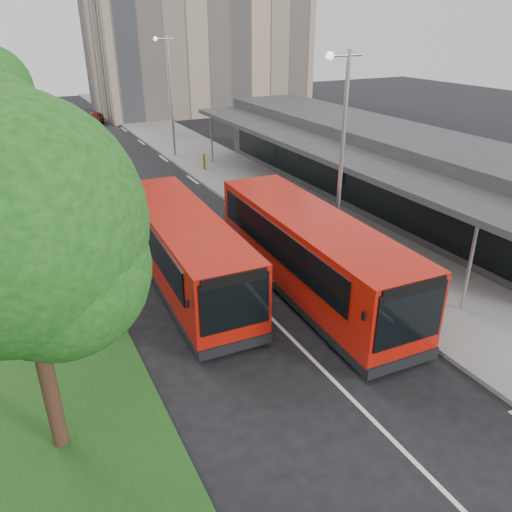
{
  "coord_description": "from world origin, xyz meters",
  "views": [
    {
      "loc": [
        -6.89,
        -12.79,
        8.98
      ],
      "look_at": [
        0.31,
        1.36,
        1.5
      ],
      "focal_mm": 35.0,
      "sensor_mm": 36.0,
      "label": 1
    }
  ],
  "objects_px": {
    "bus_main": "(311,255)",
    "litter_bin": "(269,186)",
    "bollard": "(204,162)",
    "car_near": "(94,119)",
    "lamp_post_far": "(169,90)",
    "lamp_post_near": "(340,150)",
    "bus_second": "(184,250)",
    "tree_near": "(16,240)",
    "car_far": "(58,109)"
  },
  "relations": [
    {
      "from": "car_far",
      "to": "bollard",
      "type": "bearing_deg",
      "value": -89.96
    },
    {
      "from": "bollard",
      "to": "car_near",
      "type": "bearing_deg",
      "value": 99.51
    },
    {
      "from": "bollard",
      "to": "car_far",
      "type": "relative_size",
      "value": 0.27
    },
    {
      "from": "tree_near",
      "to": "lamp_post_near",
      "type": "height_order",
      "value": "lamp_post_near"
    },
    {
      "from": "litter_bin",
      "to": "car_far",
      "type": "bearing_deg",
      "value": 101.48
    },
    {
      "from": "bus_main",
      "to": "car_near",
      "type": "relative_size",
      "value": 3.05
    },
    {
      "from": "tree_near",
      "to": "car_near",
      "type": "distance_m",
      "value": 41.48
    },
    {
      "from": "bus_second",
      "to": "car_far",
      "type": "bearing_deg",
      "value": 91.34
    },
    {
      "from": "lamp_post_near",
      "to": "bus_second",
      "type": "height_order",
      "value": "lamp_post_near"
    },
    {
      "from": "tree_near",
      "to": "lamp_post_far",
      "type": "relative_size",
      "value": 1.01
    },
    {
      "from": "bollard",
      "to": "lamp_post_far",
      "type": "bearing_deg",
      "value": 97.35
    },
    {
      "from": "lamp_post_far",
      "to": "car_far",
      "type": "relative_size",
      "value": 2.17
    },
    {
      "from": "lamp_post_far",
      "to": "litter_bin",
      "type": "relative_size",
      "value": 8.7
    },
    {
      "from": "lamp_post_far",
      "to": "bus_second",
      "type": "distance_m",
      "value": 20.05
    },
    {
      "from": "tree_near",
      "to": "lamp_post_near",
      "type": "relative_size",
      "value": 1.01
    },
    {
      "from": "car_near",
      "to": "lamp_post_near",
      "type": "bearing_deg",
      "value": -63.53
    },
    {
      "from": "lamp_post_far",
      "to": "bus_main",
      "type": "bearing_deg",
      "value": -95.45
    },
    {
      "from": "tree_near",
      "to": "bus_main",
      "type": "bearing_deg",
      "value": 21.03
    },
    {
      "from": "bollard",
      "to": "car_near",
      "type": "xyz_separation_m",
      "value": [
        -3.34,
        19.93,
        -0.06
      ]
    },
    {
      "from": "bus_main",
      "to": "litter_bin",
      "type": "distance_m",
      "value": 11.07
    },
    {
      "from": "tree_near",
      "to": "bollard",
      "type": "bearing_deg",
      "value": 60.19
    },
    {
      "from": "lamp_post_near",
      "to": "bus_main",
      "type": "relative_size",
      "value": 0.76
    },
    {
      "from": "bus_second",
      "to": "litter_bin",
      "type": "distance_m",
      "value": 10.96
    },
    {
      "from": "bus_second",
      "to": "lamp_post_near",
      "type": "bearing_deg",
      "value": -8.27
    },
    {
      "from": "lamp_post_near",
      "to": "bus_second",
      "type": "xyz_separation_m",
      "value": [
        -5.85,
        1.11,
        -3.29
      ]
    },
    {
      "from": "lamp_post_near",
      "to": "bus_main",
      "type": "distance_m",
      "value": 4.07
    },
    {
      "from": "tree_near",
      "to": "litter_bin",
      "type": "distance_m",
      "value": 19.5
    },
    {
      "from": "bus_second",
      "to": "car_far",
      "type": "xyz_separation_m",
      "value": [
        0.79,
        41.7,
        -0.82
      ]
    },
    {
      "from": "lamp_post_far",
      "to": "bus_main",
      "type": "height_order",
      "value": "lamp_post_far"
    },
    {
      "from": "bus_second",
      "to": "lamp_post_far",
      "type": "bearing_deg",
      "value": 75.22
    },
    {
      "from": "lamp_post_near",
      "to": "bus_second",
      "type": "relative_size",
      "value": 0.8
    },
    {
      "from": "lamp_post_near",
      "to": "bus_main",
      "type": "height_order",
      "value": "lamp_post_near"
    },
    {
      "from": "bus_second",
      "to": "tree_near",
      "type": "bearing_deg",
      "value": -128.64
    },
    {
      "from": "litter_bin",
      "to": "car_near",
      "type": "distance_m",
      "value": 26.94
    },
    {
      "from": "bus_second",
      "to": "car_far",
      "type": "relative_size",
      "value": 2.71
    },
    {
      "from": "litter_bin",
      "to": "bus_second",
      "type": "bearing_deg",
      "value": -134.69
    },
    {
      "from": "bus_main",
      "to": "bus_second",
      "type": "distance_m",
      "value": 4.59
    },
    {
      "from": "bus_main",
      "to": "car_near",
      "type": "distance_m",
      "value": 36.89
    },
    {
      "from": "bus_main",
      "to": "bollard",
      "type": "bearing_deg",
      "value": 83.52
    },
    {
      "from": "lamp_post_near",
      "to": "litter_bin",
      "type": "distance_m",
      "value": 9.95
    },
    {
      "from": "tree_near",
      "to": "car_near",
      "type": "bearing_deg",
      "value": 78.28
    },
    {
      "from": "bollard",
      "to": "bus_main",
      "type": "bearing_deg",
      "value": -98.82
    },
    {
      "from": "lamp_post_far",
      "to": "car_near",
      "type": "height_order",
      "value": "lamp_post_far"
    },
    {
      "from": "tree_near",
      "to": "bus_main",
      "type": "distance_m",
      "value": 10.41
    },
    {
      "from": "litter_bin",
      "to": "car_far",
      "type": "height_order",
      "value": "car_far"
    },
    {
      "from": "litter_bin",
      "to": "tree_near",
      "type": "bearing_deg",
      "value": -133.16
    },
    {
      "from": "tree_near",
      "to": "lamp_post_far",
      "type": "distance_m",
      "value": 27.32
    },
    {
      "from": "lamp_post_near",
      "to": "bollard",
      "type": "distance_m",
      "value": 16.03
    },
    {
      "from": "tree_near",
      "to": "bollard",
      "type": "relative_size",
      "value": 8.03
    },
    {
      "from": "lamp_post_near",
      "to": "litter_bin",
      "type": "xyz_separation_m",
      "value": [
        1.83,
        8.88,
        -4.11
      ]
    }
  ]
}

